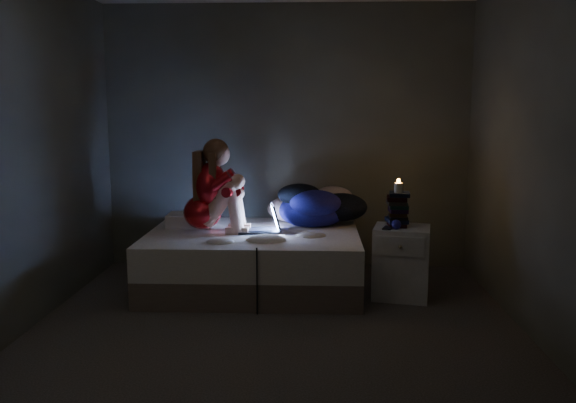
# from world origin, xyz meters

# --- Properties ---
(floor) EXTENTS (3.60, 3.80, 0.02)m
(floor) POSITION_xyz_m (0.00, 0.00, -0.01)
(floor) COLOR #2B2622
(floor) RESTS_ON ground
(wall_back) EXTENTS (3.60, 0.02, 2.60)m
(wall_back) POSITION_xyz_m (0.00, 1.91, 1.30)
(wall_back) COLOR #41433D
(wall_back) RESTS_ON ground
(wall_front) EXTENTS (3.60, 0.02, 2.60)m
(wall_front) POSITION_xyz_m (0.00, -1.91, 1.30)
(wall_front) COLOR #41433D
(wall_front) RESTS_ON ground
(wall_left) EXTENTS (0.02, 3.80, 2.60)m
(wall_left) POSITION_xyz_m (-1.81, 0.00, 1.30)
(wall_left) COLOR #41433D
(wall_left) RESTS_ON ground
(wall_right) EXTENTS (0.02, 3.80, 2.60)m
(wall_right) POSITION_xyz_m (1.81, 0.00, 1.30)
(wall_right) COLOR #41433D
(wall_right) RESTS_ON ground
(bed) EXTENTS (1.85, 1.39, 0.51)m
(bed) POSITION_xyz_m (-0.26, 1.10, 0.25)
(bed) COLOR beige
(bed) RESTS_ON ground
(pillow) EXTENTS (0.41, 0.29, 0.12)m
(pillow) POSITION_xyz_m (-0.86, 1.33, 0.57)
(pillow) COLOR white
(pillow) RESTS_ON bed
(woman) EXTENTS (0.52, 0.35, 0.83)m
(woman) POSITION_xyz_m (-0.71, 1.09, 0.92)
(woman) COLOR maroon
(woman) RESTS_ON bed
(laptop) EXTENTS (0.41, 0.32, 0.26)m
(laptop) POSITION_xyz_m (-0.22, 1.10, 0.64)
(laptop) COLOR black
(laptop) RESTS_ON bed
(clothes_pile) EXTENTS (0.75, 0.64, 0.40)m
(clothes_pile) POSITION_xyz_m (0.26, 1.46, 0.71)
(clothes_pile) COLOR #0F115A
(clothes_pile) RESTS_ON bed
(nightstand) EXTENTS (0.53, 0.49, 0.61)m
(nightstand) POSITION_xyz_m (1.02, 0.88, 0.30)
(nightstand) COLOR beige
(nightstand) RESTS_ON ground
(book_stack) EXTENTS (0.19, 0.25, 0.26)m
(book_stack) POSITION_xyz_m (0.98, 0.92, 0.74)
(book_stack) COLOR black
(book_stack) RESTS_ON nightstand
(candle) EXTENTS (0.07, 0.07, 0.08)m
(candle) POSITION_xyz_m (0.98, 0.92, 0.91)
(candle) COLOR beige
(candle) RESTS_ON book_stack
(phone) EXTENTS (0.09, 0.15, 0.01)m
(phone) POSITION_xyz_m (0.90, 0.78, 0.62)
(phone) COLOR black
(phone) RESTS_ON nightstand
(blue_orb) EXTENTS (0.08, 0.08, 0.08)m
(blue_orb) POSITION_xyz_m (0.97, 0.77, 0.65)
(blue_orb) COLOR navy
(blue_orb) RESTS_ON nightstand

